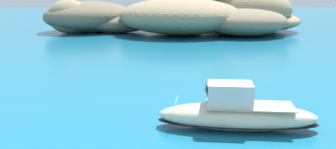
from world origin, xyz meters
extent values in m
ellipsoid|color=#9E8966|center=(4.92, 63.15, 3.34)|extent=(31.42, 31.39, 6.67)
ellipsoid|color=#9E8966|center=(16.65, 66.58, 4.20)|extent=(23.17, 21.54, 8.40)
ellipsoid|color=#84755B|center=(15.83, 60.60, 2.44)|extent=(21.47, 22.13, 4.89)
ellipsoid|color=#9E8966|center=(18.33, 69.53, 2.09)|extent=(24.82, 27.30, 4.18)
ellipsoid|color=#84755B|center=(15.59, 62.13, 2.05)|extent=(12.81, 13.83, 4.09)
ellipsoid|color=#9E8966|center=(18.22, 73.27, 1.79)|extent=(12.87, 13.82, 3.57)
ellipsoid|color=#756651|center=(-7.05, 66.86, 1.71)|extent=(13.91, 10.14, 3.42)
ellipsoid|color=#756651|center=(-12.64, 69.07, 2.95)|extent=(23.99, 24.39, 5.90)
ellipsoid|color=#9E8966|center=(-15.94, 65.33, 3.13)|extent=(9.65, 9.35, 6.26)
ellipsoid|color=#9E8966|center=(-11.93, 67.15, 2.16)|extent=(10.06, 10.70, 4.31)
ellipsoid|color=beige|center=(4.42, 10.81, 0.74)|extent=(9.00, 3.82, 1.48)
ellipsoid|color=black|center=(4.42, 10.81, 0.41)|extent=(9.18, 3.89, 0.18)
cube|color=#C6B793|center=(5.07, 10.72, 1.37)|extent=(5.06, 2.88, 0.06)
cube|color=silver|center=(3.99, 10.87, 2.01)|extent=(2.68, 2.16, 1.22)
cube|color=#2D4756|center=(2.76, 11.04, 2.13)|extent=(0.51, 1.72, 0.65)
cylinder|color=silver|center=(1.05, 11.29, 1.55)|extent=(0.29, 1.82, 0.04)
camera|label=1|loc=(-0.19, -10.40, 7.47)|focal=42.91mm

